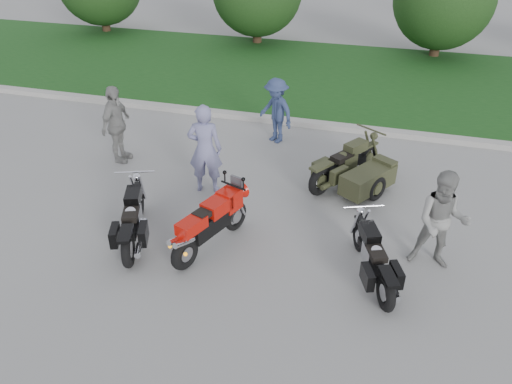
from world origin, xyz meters
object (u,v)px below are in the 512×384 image
(cruiser_right, at_px, (374,260))
(person_stripe, at_px, (205,149))
(person_grey, at_px, (442,221))
(person_denim, at_px, (276,111))
(cruiser_sidecar, at_px, (357,174))
(person_back, at_px, (116,125))
(sportbike_red, at_px, (209,223))
(cruiser_left, at_px, (133,222))

(cruiser_right, xyz_separation_m, person_stripe, (-3.68, 1.97, 0.57))
(person_grey, distance_m, person_denim, 5.58)
(cruiser_right, xyz_separation_m, cruiser_sidecar, (-0.58, 2.83, 0.00))
(cruiser_sidecar, height_order, person_back, person_back)
(sportbike_red, distance_m, person_stripe, 2.12)
(person_grey, xyz_separation_m, person_back, (-7.14, 2.00, 0.02))
(cruiser_right, distance_m, person_back, 6.74)
(person_stripe, bearing_deg, cruiser_right, 139.81)
(cruiser_sidecar, relative_size, person_back, 1.15)
(sportbike_red, bearing_deg, person_denim, 109.66)
(person_grey, bearing_deg, cruiser_sidecar, 127.31)
(cruiser_left, relative_size, cruiser_sidecar, 0.99)
(cruiser_left, height_order, person_denim, person_denim)
(cruiser_left, distance_m, cruiser_right, 4.31)
(cruiser_left, bearing_deg, sportbike_red, -13.79)
(person_back, bearing_deg, person_grey, -104.62)
(cruiser_left, bearing_deg, person_denim, 52.84)
(sportbike_red, relative_size, cruiser_sidecar, 0.91)
(cruiser_left, bearing_deg, cruiser_sidecar, 17.83)
(cruiser_right, relative_size, cruiser_sidecar, 0.93)
(cruiser_right, relative_size, person_grey, 1.09)
(cruiser_right, distance_m, person_denim, 5.56)
(cruiser_left, relative_size, person_denim, 1.26)
(cruiser_right, xyz_separation_m, person_denim, (-2.85, 4.76, 0.43))
(cruiser_left, relative_size, person_grey, 1.16)
(cruiser_sidecar, distance_m, person_denim, 3.01)
(cruiser_left, bearing_deg, person_grey, -11.80)
(cruiser_right, bearing_deg, person_back, 134.71)
(person_stripe, relative_size, person_denim, 1.18)
(person_denim, bearing_deg, person_grey, -14.16)
(person_stripe, distance_m, person_grey, 4.83)
(cruiser_sidecar, relative_size, person_grey, 1.17)
(person_grey, bearing_deg, cruiser_left, -170.12)
(cruiser_sidecar, bearing_deg, cruiser_right, -45.86)
(person_back, bearing_deg, cruiser_sidecar, -87.56)
(sportbike_red, xyz_separation_m, person_grey, (3.87, 0.64, 0.34))
(person_stripe, xyz_separation_m, person_denim, (0.83, 2.78, -0.15))
(cruiser_sidecar, height_order, person_denim, person_denim)
(cruiser_sidecar, bearing_deg, cruiser_left, -109.05)
(cruiser_right, bearing_deg, person_grey, 13.69)
(sportbike_red, height_order, person_back, person_back)
(sportbike_red, distance_m, cruiser_left, 1.44)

